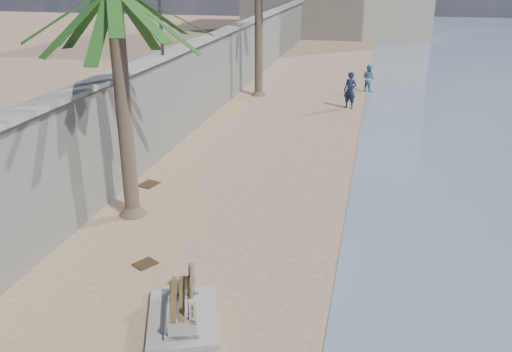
{
  "coord_description": "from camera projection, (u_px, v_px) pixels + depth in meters",
  "views": [
    {
      "loc": [
        2.59,
        -6.61,
        6.64
      ],
      "look_at": [
        -0.5,
        7.0,
        1.2
      ],
      "focal_mm": 38.0,
      "sensor_mm": 36.0,
      "label": 1
    }
  ],
  "objects": [
    {
      "name": "wall_cap",
      "position": [
        222.0,
        32.0,
        26.91
      ],
      "size": [
        0.8,
        70.0,
        0.12
      ],
      "primitive_type": "cube",
      "color": "gray",
      "rests_on": "seawall"
    },
    {
      "name": "bench_far",
      "position": [
        182.0,
        304.0,
        10.73
      ],
      "size": [
        1.97,
        2.36,
        0.84
      ],
      "color": "gray",
      "rests_on": "ground_plane"
    },
    {
      "name": "seawall",
      "position": [
        223.0,
        68.0,
        27.56
      ],
      "size": [
        0.45,
        70.0,
        3.5
      ],
      "primitive_type": "cube",
      "color": "gray",
      "rests_on": "ground_plane"
    },
    {
      "name": "person_b",
      "position": [
        369.0,
        77.0,
        30.31
      ],
      "size": [
        1.02,
        0.98,
        1.67
      ],
      "primitive_type": "imported",
      "rotation": [
        0.0,
        0.0,
        2.52
      ],
      "color": "teal",
      "rests_on": "ground_plane"
    },
    {
      "name": "debris_c",
      "position": [
        149.0,
        184.0,
        17.56
      ],
      "size": [
        0.67,
        0.75,
        0.03
      ],
      "primitive_type": "cube",
      "rotation": [
        0.0,
        0.0,
        1.3
      ],
      "color": "#382616",
      "rests_on": "ground_plane"
    },
    {
      "name": "debris_d",
      "position": [
        145.0,
        264.0,
        12.88
      ],
      "size": [
        0.62,
        0.65,
        0.03
      ],
      "primitive_type": "cube",
      "rotation": [
        0.0,
        0.0,
        4.15
      ],
      "color": "#382616",
      "rests_on": "ground_plane"
    },
    {
      "name": "person_a",
      "position": [
        350.0,
        88.0,
        26.58
      ],
      "size": [
        0.89,
        0.77,
        2.07
      ],
      "primitive_type": "imported",
      "rotation": [
        0.0,
        0.0,
        -0.43
      ],
      "color": "#131E36",
      "rests_on": "ground_plane"
    }
  ]
}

